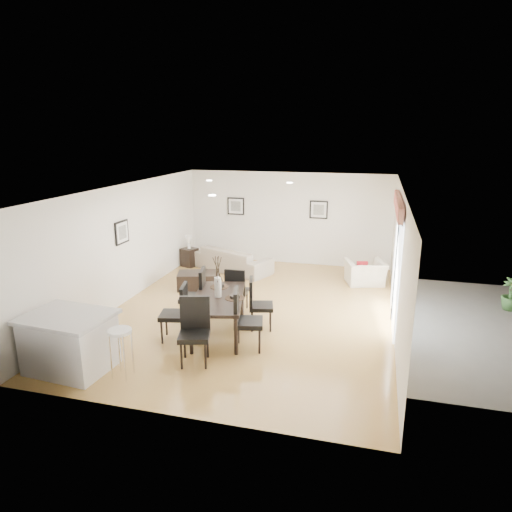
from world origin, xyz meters
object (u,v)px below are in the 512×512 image
(dining_chair_wfar, at_px, (197,292))
(dining_chair_head, at_px, (195,326))
(sofa, at_px, (233,259))
(dining_chair_enear, at_px, (243,316))
(kitchen_island, at_px, (70,342))
(dining_table, at_px, (218,300))
(coffee_table, at_px, (199,280))
(side_table, at_px, (190,257))
(dining_chair_wnear, at_px, (178,309))
(dining_chair_foot, at_px, (236,288))
(armchair, at_px, (365,273))
(dining_chair_efar, at_px, (257,301))
(bar_stool, at_px, (120,336))

(dining_chair_wfar, distance_m, dining_chair_head, 1.73)
(sofa, bearing_deg, dining_chair_wfar, 119.72)
(dining_chair_enear, height_order, kitchen_island, dining_chair_enear)
(dining_table, xyz_separation_m, coffee_table, (-1.38, 2.39, -0.48))
(side_table, distance_m, kitchen_island, 6.13)
(dining_table, height_order, dining_chair_enear, dining_chair_enear)
(dining_chair_wnear, distance_m, dining_chair_foot, 1.71)
(dining_chair_wnear, height_order, dining_chair_wfar, dining_chair_wfar)
(sofa, bearing_deg, dining_chair_head, 124.59)
(dining_chair_wnear, height_order, coffee_table, dining_chair_wnear)
(dining_table, bearing_deg, side_table, 106.46)
(armchair, distance_m, dining_chair_enear, 4.75)
(dining_chair_wfar, relative_size, dining_chair_efar, 1.08)
(sofa, height_order, dining_chair_head, dining_chair_head)
(dining_chair_efar, bearing_deg, dining_chair_wfar, 73.72)
(dining_chair_enear, relative_size, dining_chair_foot, 1.13)
(dining_table, distance_m, dining_chair_wfar, 0.80)
(dining_chair_wnear, distance_m, dining_chair_head, 0.93)
(dining_chair_efar, distance_m, side_table, 4.82)
(dining_chair_foot, xyz_separation_m, bar_stool, (-0.96, -3.07, 0.14))
(dining_chair_efar, distance_m, coffee_table, 2.84)
(dining_chair_enear, height_order, dining_chair_head, dining_chair_head)
(dining_table, xyz_separation_m, side_table, (-2.38, 4.17, -0.42))
(dining_chair_enear, bearing_deg, bar_stool, 118.45)
(dining_chair_efar, xyz_separation_m, kitchen_island, (-2.56, -2.37, -0.09))
(dining_chair_efar, relative_size, coffee_table, 1.01)
(dining_chair_efar, xyz_separation_m, dining_chair_foot, (-0.65, 0.70, -0.02))
(dining_chair_head, height_order, dining_chair_foot, dining_chair_head)
(bar_stool, bearing_deg, sofa, 90.41)
(dining_chair_wfar, distance_m, side_table, 4.10)
(sofa, distance_m, armchair, 3.67)
(dining_chair_enear, bearing_deg, dining_chair_wfar, 39.40)
(dining_table, xyz_separation_m, dining_chair_foot, (0.00, 1.14, -0.13))
(armchair, relative_size, coffee_table, 0.93)
(dining_chair_enear, bearing_deg, dining_chair_head, 120.53)
(dining_chair_wfar, height_order, coffee_table, dining_chair_wfar)
(dining_chair_head, bearing_deg, kitchen_island, -172.86)
(dining_chair_head, distance_m, dining_chair_foot, 2.27)
(armchair, xyz_separation_m, dining_chair_efar, (-2.01, -3.37, 0.27))
(dining_chair_enear, distance_m, coffee_table, 3.54)
(armchair, distance_m, dining_chair_wfar, 4.69)
(sofa, height_order, dining_chair_wfar, dining_chair_wfar)
(armchair, distance_m, dining_chair_efar, 3.93)
(bar_stool, bearing_deg, kitchen_island, 180.00)
(coffee_table, bearing_deg, bar_stool, -101.78)
(dining_chair_wnear, height_order, dining_chair_head, dining_chair_head)
(kitchen_island, bearing_deg, dining_chair_head, 27.25)
(dining_chair_head, height_order, kitchen_island, dining_chair_head)
(dining_chair_foot, relative_size, side_table, 1.87)
(dining_table, bearing_deg, bar_stool, -129.70)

